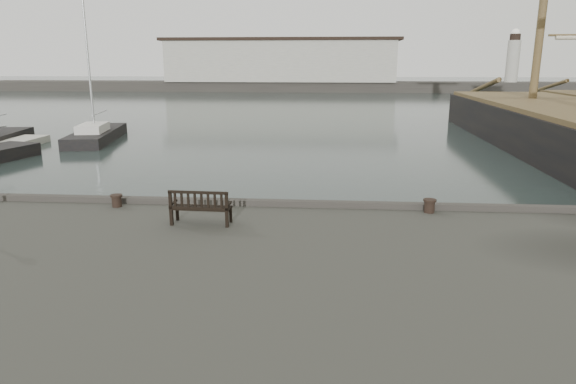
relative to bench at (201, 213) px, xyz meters
name	(u,v)px	position (x,y,z in m)	size (l,w,h in m)	color
ground	(256,251)	(1.20, 2.14, -1.86)	(400.00, 400.00, 0.00)	black
breakwater	(297,70)	(-3.36, 94.14, 2.43)	(140.00, 9.50, 12.20)	#383530
bench	(201,213)	(0.00, 0.00, 0.00)	(1.67, 0.62, 0.95)	black
bollard_left	(117,201)	(-3.02, 1.50, -0.11)	(0.36, 0.36, 0.38)	black
bollard_right	(429,206)	(6.47, 1.64, -0.10)	(0.39, 0.39, 0.40)	black
yacht_d	(97,138)	(-14.43, 24.84, -1.63)	(4.44, 10.20, 12.38)	black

